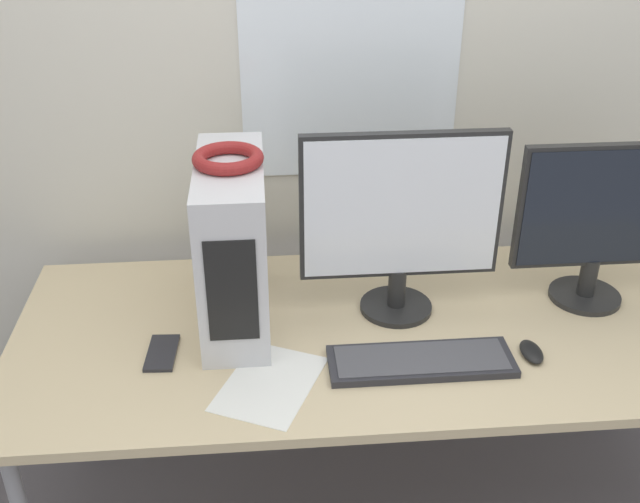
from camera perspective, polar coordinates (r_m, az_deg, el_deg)
wall_back at (r=2.36m, az=2.80°, el=14.22°), size 8.00×0.07×2.70m
desk at (r=2.13m, az=4.31°, el=-6.76°), size 2.02×0.86×0.75m
pc_tower at (r=2.03m, az=-6.61°, el=0.47°), size 0.18×0.48×0.47m
headphones at (r=1.93m, az=-7.03°, el=7.07°), size 0.18×0.18×0.03m
monitor_main at (r=2.04m, az=6.20°, el=2.52°), size 0.55×0.21×0.54m
monitor_right_near at (r=2.24m, az=20.56°, el=2.30°), size 0.48×0.21×0.49m
keyboard at (r=1.97m, az=7.70°, el=-8.28°), size 0.48×0.16×0.02m
mouse at (r=2.06m, az=15.81°, el=-7.36°), size 0.06×0.10×0.02m
cell_phone at (r=2.04m, az=-11.95°, el=-7.57°), size 0.08×0.16×0.01m
paper_sheet_left at (r=1.90m, az=-3.86°, el=-10.00°), size 0.31×0.36×0.00m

